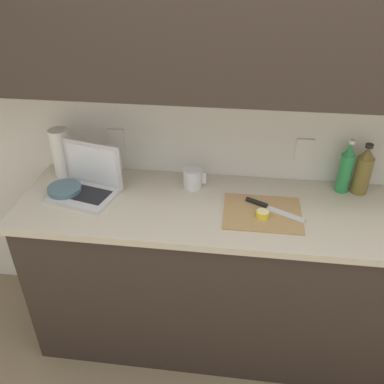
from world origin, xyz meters
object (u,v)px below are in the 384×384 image
Objects in this scene: cutting_board at (262,213)px; paper_towel_roll at (62,153)px; bowl_white at (65,191)px; measuring_cup at (193,178)px; lemon_half_cut at (262,214)px; bottle_oil_tall at (346,168)px; bottle_green_soda at (363,171)px; laptop at (88,183)px; knife at (264,205)px.

paper_towel_roll reaches higher than cutting_board.
measuring_cup is at bearing 13.72° from bowl_white.
lemon_half_cut is at bearing -4.73° from bowl_white.
bowl_white is at bearing -68.54° from paper_towel_roll.
measuring_cup is at bearing -175.42° from bottle_oil_tall.
bottle_oil_tall is 1.41m from bowl_white.
cutting_board is at bearing -152.19° from bottle_green_soda.
measuring_cup is (-0.36, 0.20, 0.05)m from cutting_board.
bottle_green_soda is 0.09m from bottle_oil_tall.
cutting_board is 0.99m from bowl_white.
cutting_board is 1.36× the size of bottle_green_soda.
bottle_green_soda is (0.49, 0.26, 0.12)m from cutting_board.
lemon_half_cut is (-0.00, -0.04, 0.02)m from cutting_board.
laptop is 0.99× the size of cutting_board.
bottle_oil_tall is 2.39× the size of measuring_cup.
bottle_oil_tall reaches higher than knife.
measuring_cup reaches higher than knife.
paper_towel_roll is (-0.19, 0.17, 0.07)m from laptop.
knife is 1.10m from paper_towel_roll.
cutting_board is at bearing 9.32° from laptop.
paper_towel_roll is (-1.06, 0.24, 0.13)m from cutting_board.
lemon_half_cut is at bearing -148.92° from bottle_green_soda.
knife is 2.35× the size of measuring_cup.
cutting_board is 1.31× the size of knife.
lemon_half_cut is at bearing -143.92° from bottle_oil_tall.
cutting_board is 0.50m from bottle_oil_tall.
paper_towel_roll is (-1.47, -0.02, 0.00)m from bottle_oil_tall.
bottle_green_soda is (0.49, 0.30, 0.10)m from lemon_half_cut.
knife is at bearing 12.32° from laptop.
knife is at bearing -10.25° from paper_towel_roll.
lemon_half_cut is 0.36× the size of bowl_white.
bowl_white is at bearing -171.22° from bottle_oil_tall.
bowl_white is 0.24m from paper_towel_roll.
measuring_cup reaches higher than lemon_half_cut.
measuring_cup reaches higher than bowl_white.
measuring_cup is 0.45× the size of paper_towel_roll.
cutting_board is at bearing -147.45° from bottle_oil_tall.
paper_towel_roll reaches higher than bowl_white.
bottle_oil_tall is (0.39, 0.21, 0.11)m from knife.
lemon_half_cut is at bearing -14.66° from paper_towel_roll.
paper_towel_roll is at bearing 111.46° from bowl_white.
cutting_board is 1.10m from paper_towel_roll.
cutting_board is 0.05m from knife.
lemon_half_cut is 0.51m from bottle_oil_tall.
bottle_green_soda is at bearing 4.12° from measuring_cup.
paper_towel_roll is (-0.08, 0.20, 0.11)m from bowl_white.
bottle_oil_tall is (1.28, 0.18, 0.07)m from laptop.
bottle_oil_tall is 1.47m from paper_towel_roll.
bottle_green_soda is at bearing 0.69° from paper_towel_roll.
bowl_white reaches higher than knife.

